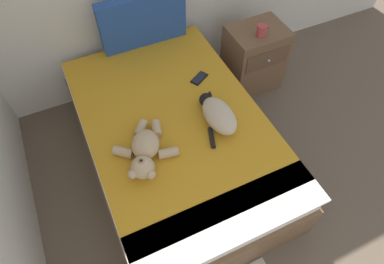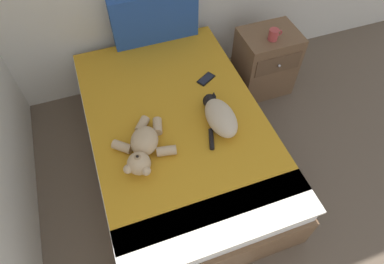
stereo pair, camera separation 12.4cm
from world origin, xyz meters
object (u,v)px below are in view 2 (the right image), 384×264
at_px(patterned_cushion, 155,18).
at_px(teddy_bear, 143,148).
at_px(bed, 178,140).
at_px(cell_phone, 206,79).
at_px(mug, 274,35).
at_px(cat, 220,116).
at_px(nightstand, 265,62).

distance_m(patterned_cushion, teddy_bear, 1.19).
bearing_deg(bed, patterned_cushion, 82.67).
xyz_separation_m(patterned_cushion, cell_phone, (0.22, -0.60, -0.21)).
distance_m(cell_phone, mug, 0.69).
height_order(bed, cat, cat).
distance_m(cat, nightstand, 1.05).
bearing_deg(nightstand, bed, -152.13).
height_order(cell_phone, mug, mug).
xyz_separation_m(patterned_cushion, nightstand, (0.90, -0.36, -0.44)).
distance_m(bed, nightstand, 1.15).
bearing_deg(teddy_bear, nightstand, 29.96).
distance_m(teddy_bear, cell_phone, 0.81).
bearing_deg(patterned_cushion, bed, -97.33).
xyz_separation_m(bed, nightstand, (1.02, 0.54, 0.04)).
xyz_separation_m(cell_phone, nightstand, (0.68, 0.25, -0.23)).
height_order(patterned_cushion, cell_phone, patterned_cushion).
bearing_deg(bed, nightstand, 27.87).
bearing_deg(teddy_bear, patterned_cushion, 69.97).
height_order(bed, patterned_cushion, patterned_cushion).
relative_size(nightstand, mug, 5.11).
bearing_deg(cat, teddy_bear, -172.29).
bearing_deg(patterned_cushion, cat, -81.65).
height_order(teddy_bear, mug, mug).
relative_size(cat, teddy_bear, 0.88).
height_order(teddy_bear, cell_phone, teddy_bear).
relative_size(cat, nightstand, 0.69).
height_order(patterned_cushion, teddy_bear, patterned_cushion).
height_order(bed, nightstand, nightstand).
relative_size(cat, mug, 3.55).
bearing_deg(nightstand, cat, -137.90).
height_order(cell_phone, nightstand, nightstand).
bearing_deg(nightstand, patterned_cushion, 158.47).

